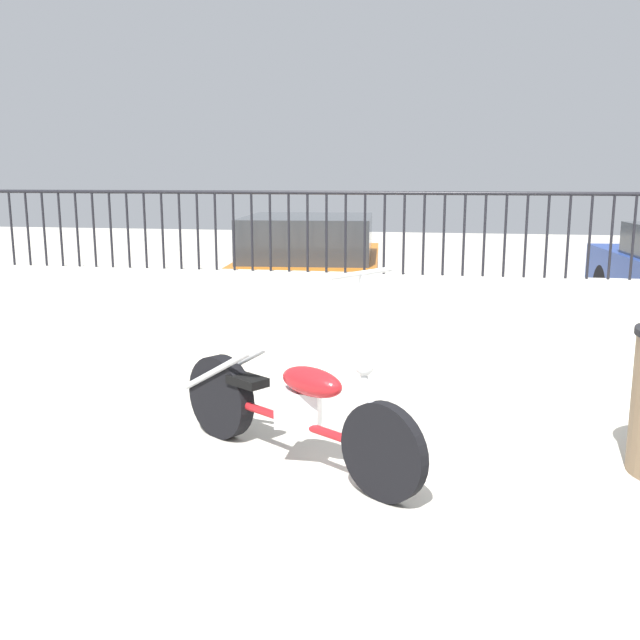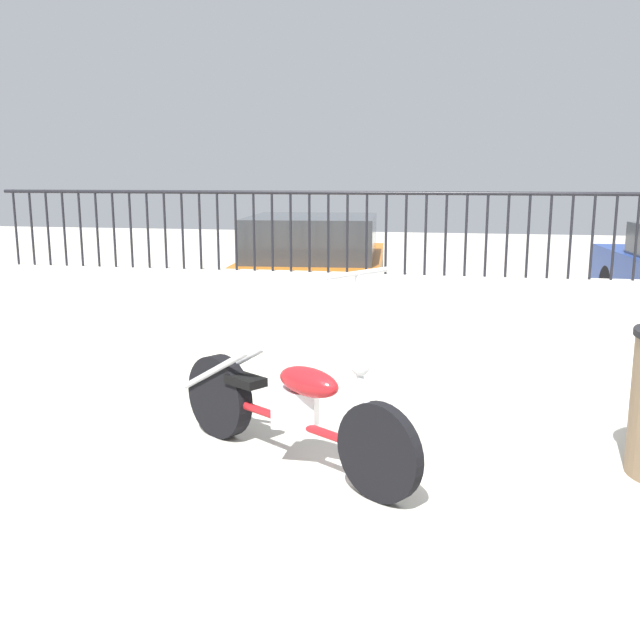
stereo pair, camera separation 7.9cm
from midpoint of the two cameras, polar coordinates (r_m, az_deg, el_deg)
The scene contains 5 objects.
ground_plane at distance 4.31m, azimuth 19.31°, elevation -14.68°, with size 40.00×40.00×0.00m, color #B7B2A5.
low_wall at distance 7.01m, azimuth 16.24°, elevation -0.45°, with size 10.69×0.18×0.92m.
fence_railing at distance 6.88m, azimuth 16.70°, elevation 7.61°, with size 10.69×0.04×0.79m.
motorcycle_red at distance 4.69m, azimuth -2.72°, elevation -6.85°, with size 1.83×1.28×1.33m.
car_orange at distance 9.39m, azimuth -0.27°, elevation 4.27°, with size 2.13×4.11×1.35m.
Camera 2 is at (-0.61, -3.83, 1.85)m, focal length 40.00 mm.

